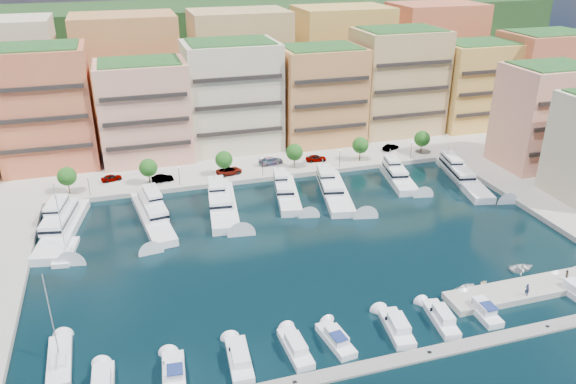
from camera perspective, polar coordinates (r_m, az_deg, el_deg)
The scene contains 58 objects.
ground at distance 96.57m, azimuth 2.11°, elevation -5.70°, with size 400.00×400.00×0.00m, color black.
north_quay at distance 151.49m, azimuth -5.52°, elevation 5.63°, with size 220.00×64.00×2.00m, color #9E998E.
hillside at distance 196.92m, azimuth -8.44°, elevation 9.89°, with size 240.00×40.00×58.00m, color #1A3917.
south_pontoon at distance 73.05m, azimuth 7.75°, elevation -17.36°, with size 72.00×2.20×0.35m, color gray.
finger_pier at distance 94.34m, azimuth 24.50°, elevation -8.95°, with size 32.00×5.00×2.00m, color #9E998E.
apartment_1 at distance 136.20m, azimuth -23.45°, elevation 7.88°, with size 20.00×16.50×26.80m.
apartment_2 at distance 133.89m, azimuth -14.42°, elevation 7.98°, with size 20.00×15.50×22.80m.
apartment_3 at distance 137.76m, azimuth -5.71°, elevation 9.72°, with size 22.00×16.50×25.80m.
apartment_4 at distance 141.93m, azimuth 3.33°, elevation 9.82°, with size 20.00×15.50×23.80m.
apartment_5 at distance 152.12m, azimuth 11.04°, elevation 10.99°, with size 22.00×16.50×26.80m.
apartment_6 at distance 162.21m, azimuth 18.34°, elevation 10.31°, with size 20.00×15.50×22.80m.
apartment_7 at distance 172.62m, azimuth 24.34°, elevation 10.53°, with size 22.00×16.50×24.80m.
apartment_east_a at distance 138.27m, azimuth 24.56°, elevation 7.04°, with size 18.00×14.50×22.80m.
backblock_0 at distance 158.63m, azimuth -26.88°, elevation 10.01°, with size 26.00×18.00×30.00m, color beige.
backblock_1 at distance 156.28m, azimuth -15.88°, elevation 11.51°, with size 26.00×18.00×30.00m, color #D38E4F.
backblock_2 at distance 159.64m, azimuth -4.86°, elevation 12.58°, with size 26.00×18.00×30.00m, color tan.
backblock_3 at distance 168.37m, azimuth 5.42°, elevation 13.18°, with size 26.00×18.00×30.00m, color #E3A953.
backblock_4 at distance 181.68m, azimuth 14.48°, elevation 13.36°, with size 26.00×18.00×30.00m, color #CE5944.
tree_0 at distance 121.16m, azimuth -21.54°, elevation 1.49°, with size 3.80×3.80×5.65m.
tree_1 at distance 120.59m, azimuth -14.01°, elevation 2.41°, with size 3.80×3.80×5.65m.
tree_2 at distance 122.14m, azimuth -6.53°, elevation 3.28°, with size 3.80×3.80×5.65m.
tree_3 at distance 125.71m, azimuth 0.66°, elevation 4.06°, with size 3.80×3.80×5.65m.
tree_4 at distance 131.15m, azimuth 7.36°, elevation 4.74°, with size 3.80×3.80×5.65m.
tree_5 at distance 138.25m, azimuth 13.47°, elevation 5.29°, with size 3.80×3.80×5.65m.
lamppost_0 at distance 119.03m, azimuth -19.63°, elevation 0.91°, with size 0.30×0.30×4.20m.
lamppost_1 at distance 119.13m, azimuth -11.02°, elevation 1.94°, with size 0.30×0.30×4.20m.
lamppost_2 at distance 121.92m, azimuth -2.61°, elevation 2.92°, with size 0.30×0.30×4.20m.
lamppost_3 at distance 127.23m, azimuth 5.28°, elevation 3.77°, with size 0.30×0.30×4.20m.
lamppost_4 at distance 134.74m, azimuth 12.42°, elevation 4.48°, with size 0.30×0.30×4.20m.
yacht_0 at distance 109.12m, azimuth -21.95°, elevation -3.15°, with size 9.05×23.00×7.30m.
yacht_1 at distance 108.42m, azimuth -13.61°, elevation -2.22°, with size 7.10×22.81×7.30m.
yacht_2 at distance 110.35m, azimuth -6.72°, elevation -1.11°, with size 7.64×21.13×7.30m.
yacht_3 at distance 114.48m, azimuth -0.18°, elevation 0.05°, with size 7.30×17.84×7.30m.
yacht_4 at distance 115.99m, azimuth 4.64°, elevation 0.23°, with size 8.99×21.51×7.30m.
yacht_5 at distance 124.39m, azimuth 11.05°, elevation 1.62°, with size 6.96×15.95×7.30m.
yacht_6 at distance 128.26m, azimuth 17.19°, elevation 1.66°, with size 8.88×23.72×7.30m.
cruiser_1 at distance 72.34m, azimuth -11.52°, elevation -17.58°, with size 3.24×7.24×2.66m.
cruiser_2 at distance 73.05m, azimuth -4.95°, elevation -16.63°, with size 3.23×8.33×2.55m.
cruiser_3 at distance 74.43m, azimuth 0.77°, elevation -15.60°, with size 2.81×7.98×2.55m.
cruiser_4 at distance 75.90m, azimuth 4.90°, elevation -14.76°, with size 3.31×7.57×2.66m.
cruiser_5 at distance 79.03m, azimuth 10.99°, elevation -13.39°, with size 3.73×8.37×2.55m.
cruiser_6 at distance 81.99m, azimuth 15.30°, elevation -12.32°, with size 3.41×8.41×2.55m.
cruiser_7 at distance 85.21m, azimuth 19.10°, elevation -11.30°, with size 2.68×7.52×2.66m.
cruiser_9 at distance 94.62m, azimuth 27.09°, elevation -9.00°, with size 3.01×7.66×2.55m.
sailboat_0 at distance 78.27m, azimuth -22.17°, elevation -15.67°, with size 3.05×9.56×13.20m.
sailboat_2 at distance 101.62m, azimuth -21.61°, elevation -5.74°, with size 4.10×9.51×13.20m.
tender_2 at distance 97.67m, azimuth 22.67°, elevation -7.12°, with size 2.95×4.13×0.86m, color silver.
tender_1 at distance 91.75m, azimuth 19.26°, elevation -8.69°, with size 1.32×1.53×0.81m, color beige.
tender_0 at distance 89.61m, azimuth 17.69°, elevation -9.32°, with size 2.58×3.61×0.75m, color white.
tender_3 at distance 101.42m, azimuth 27.21°, elevation -6.84°, with size 1.33×1.54×0.81m, color beige.
car_0 at distance 125.64m, azimuth -17.50°, elevation 1.40°, with size 1.73×4.31×1.47m, color gray.
car_1 at distance 122.46m, azimuth -12.65°, elevation 1.38°, with size 1.60×4.60×1.52m, color gray.
car_2 at distance 123.92m, azimuth -5.99°, elevation 2.16°, with size 2.66×5.77×1.60m, color gray.
car_3 at distance 128.87m, azimuth -1.74°, elevation 3.20°, with size 2.36×5.81×1.68m, color gray.
car_4 at distance 130.69m, azimuth 2.86°, elevation 3.47°, with size 1.91×4.75×1.62m, color gray.
car_5 at distance 139.97m, azimuth 10.38°, elevation 4.50°, with size 1.54×4.43×1.46m, color gray.
person_0 at distance 89.44m, azimuth 23.12°, elevation -9.10°, with size 0.70×0.46×1.91m, color #222945.
person_1 at distance 95.73m, azimuth 26.42°, elevation -7.55°, with size 0.81×0.63×1.67m, color brown.
Camera 1 is at (-27.69, -78.87, 48.35)m, focal length 35.00 mm.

